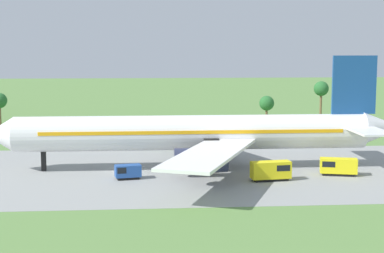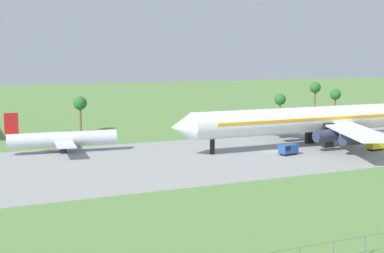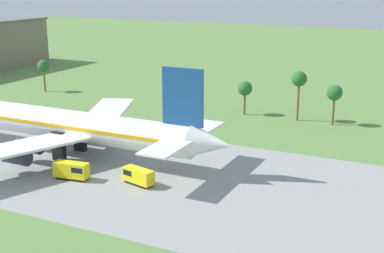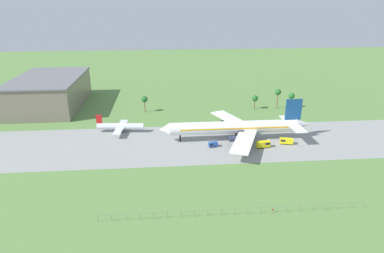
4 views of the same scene
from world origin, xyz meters
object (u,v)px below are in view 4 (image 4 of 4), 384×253
object	(u,v)px
catering_van	(213,144)
terminal_building	(50,92)
jet_airliner	(237,127)
fuel_truck	(286,141)
baggage_tug	(263,144)
regional_aircraft	(120,126)
no_stopping_sign	(272,210)

from	to	relation	value
catering_van	terminal_building	xyz separation A→B (m)	(-87.47, 68.11, 7.68)
jet_airliner	fuel_truck	size ratio (longest dim) A/B	11.59
baggage_tug	terminal_building	bearing A→B (deg)	147.03
baggage_tug	fuel_truck	xyz separation A→B (m)	(11.04, 2.94, -0.13)
jet_airliner	terminal_building	world-z (taller)	jet_airliner
fuel_truck	terminal_building	bearing A→B (deg)	150.55
regional_aircraft	baggage_tug	distance (m)	67.92
terminal_building	baggage_tug	bearing A→B (deg)	-32.97
fuel_truck	terminal_building	size ratio (longest dim) A/B	0.10
baggage_tug	terminal_building	xyz separation A→B (m)	(-109.19, 70.82, 7.31)
jet_airliner	baggage_tug	world-z (taller)	jet_airliner
jet_airliner	no_stopping_sign	xyz separation A→B (m)	(-1.43, -57.56, -4.90)
fuel_truck	catering_van	distance (m)	32.77
jet_airliner	catering_van	world-z (taller)	jet_airliner
jet_airliner	catering_van	xyz separation A→B (m)	(-12.13, -7.25, -4.76)
regional_aircraft	fuel_truck	size ratio (longest dim) A/B	3.80
jet_airliner	catering_van	bearing A→B (deg)	-149.12
no_stopping_sign	terminal_building	distance (m)	154.01
jet_airliner	baggage_tug	xyz separation A→B (m)	(9.60, -9.97, -4.38)
catering_van	regional_aircraft	bearing A→B (deg)	152.76
catering_van	jet_airliner	bearing A→B (deg)	30.88
regional_aircraft	catering_van	distance (m)	46.96
baggage_tug	regional_aircraft	bearing A→B (deg)	159.12
jet_airliner	regional_aircraft	distance (m)	55.78
catering_van	fuel_truck	bearing A→B (deg)	0.40
regional_aircraft	fuel_truck	world-z (taller)	regional_aircraft
fuel_truck	terminal_building	world-z (taller)	terminal_building
terminal_building	regional_aircraft	bearing A→B (deg)	-45.54
jet_airliner	terminal_building	xyz separation A→B (m)	(-99.60, 60.85, 2.93)
regional_aircraft	catering_van	bearing A→B (deg)	-27.24
baggage_tug	fuel_truck	world-z (taller)	baggage_tug
jet_airliner	no_stopping_sign	size ratio (longest dim) A/B	41.22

